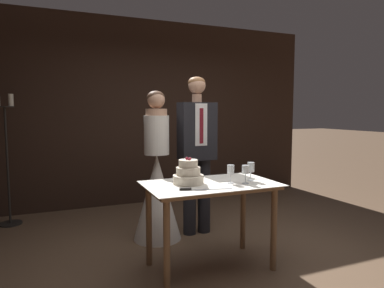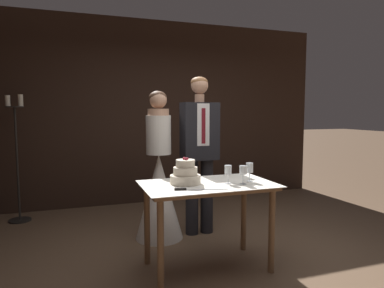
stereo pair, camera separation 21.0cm
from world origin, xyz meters
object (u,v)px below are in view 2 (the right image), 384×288
object	(u,v)px
bride	(159,185)
wine_glass_far	(250,168)
wine_glass_near	(228,171)
cake_knife	(191,189)
cake_table	(208,196)
groom	(199,147)
tiered_cake	(185,174)
candle_stand	(17,162)
wine_glass_middle	(243,171)

from	to	relation	value
bride	wine_glass_far	bearing A→B (deg)	-54.86
wine_glass_near	cake_knife	bearing A→B (deg)	-162.43
wine_glass_near	bride	bearing A→B (deg)	113.42
wine_glass_near	bride	world-z (taller)	bride
cake_table	groom	world-z (taller)	groom
tiered_cake	cake_knife	size ratio (longest dim) A/B	0.63
groom	tiered_cake	bearing A→B (deg)	-118.05
wine_glass_near	candle_stand	distance (m)	2.96
wine_glass_far	wine_glass_middle	bearing A→B (deg)	-140.31
cake_knife	wine_glass_near	size ratio (longest dim) A/B	2.62
bride	candle_stand	bearing A→B (deg)	143.42
tiered_cake	wine_glass_middle	xyz separation A→B (m)	(0.48, -0.19, 0.04)
candle_stand	wine_glass_far	bearing A→B (deg)	-43.14
cake_knife	wine_glass_far	bearing A→B (deg)	27.36
cake_table	cake_knife	size ratio (longest dim) A/B	2.71
cake_knife	wine_glass_far	distance (m)	0.67
tiered_cake	wine_glass_near	size ratio (longest dim) A/B	1.65
wine_glass_far	groom	bearing A→B (deg)	99.82
tiered_cake	wine_glass_middle	bearing A→B (deg)	-21.44
cake_knife	candle_stand	bearing A→B (deg)	138.75
wine_glass_middle	bride	world-z (taller)	bride
wine_glass_near	wine_glass_far	xyz separation A→B (m)	(0.24, 0.03, 0.00)
candle_stand	bride	bearing A→B (deg)	-36.58
wine_glass_middle	groom	world-z (taller)	groom
cake_knife	candle_stand	distance (m)	2.80
candle_stand	cake_table	bearing A→B (deg)	-48.26
cake_table	wine_glass_near	size ratio (longest dim) A/B	7.11
groom	candle_stand	world-z (taller)	groom
tiered_cake	groom	distance (m)	0.95
cake_table	tiered_cake	xyz separation A→B (m)	(-0.20, 0.05, 0.20)
wine_glass_middle	bride	distance (m)	1.19
wine_glass_far	candle_stand	bearing A→B (deg)	136.86
wine_glass_middle	bride	xyz separation A→B (m)	(-0.53, 1.02, -0.31)
cake_table	wine_glass_near	xyz separation A→B (m)	(0.17, -0.07, 0.23)
wine_glass_far	groom	size ratio (longest dim) A/B	0.09
cake_table	wine_glass_middle	distance (m)	0.40
bride	groom	bearing A→B (deg)	-0.06
tiered_cake	groom	xyz separation A→B (m)	(0.44, 0.83, 0.14)
tiered_cake	cake_knife	xyz separation A→B (m)	(-0.03, -0.25, -0.08)
wine_glass_near	wine_glass_far	size ratio (longest dim) A/B	0.97
cake_knife	wine_glass_near	xyz separation A→B (m)	(0.40, 0.13, 0.11)
bride	groom	distance (m)	0.64
wine_glass_near	groom	xyz separation A→B (m)	(0.08, 0.96, 0.11)
cake_table	wine_glass_near	bearing A→B (deg)	-22.77
tiered_cake	wine_glass_far	size ratio (longest dim) A/B	1.60
cake_knife	bride	bearing A→B (deg)	104.00
cake_table	bride	bearing A→B (deg)	105.47
tiered_cake	candle_stand	distance (m)	2.63
bride	groom	size ratio (longest dim) A/B	0.91
wine_glass_middle	wine_glass_near	bearing A→B (deg)	151.33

